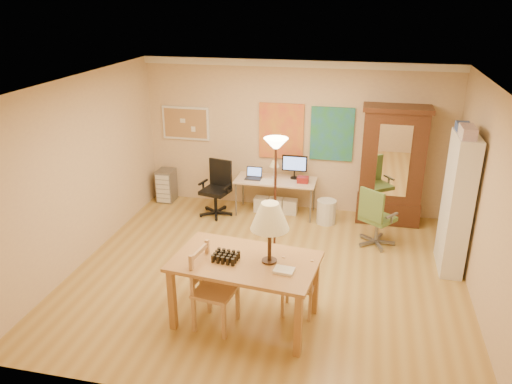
% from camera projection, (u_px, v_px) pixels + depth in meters
% --- Properties ---
extents(floor, '(5.50, 5.50, 0.00)m').
position_uv_depth(floor, '(267.00, 274.00, 7.15)').
color(floor, '#A47B3A').
rests_on(floor, ground).
extents(crown_molding, '(5.50, 0.08, 0.12)m').
position_uv_depth(crown_molding, '(297.00, 64.00, 8.41)').
color(crown_molding, white).
rests_on(crown_molding, floor).
extents(corkboard, '(0.90, 0.04, 0.62)m').
position_uv_depth(corkboard, '(186.00, 123.00, 9.25)').
color(corkboard, tan).
rests_on(corkboard, floor).
extents(art_panel_left, '(0.80, 0.04, 1.00)m').
position_uv_depth(art_panel_left, '(281.00, 131.00, 8.91)').
color(art_panel_left, gold).
rests_on(art_panel_left, floor).
extents(art_panel_right, '(0.75, 0.04, 0.95)m').
position_uv_depth(art_panel_right, '(332.00, 134.00, 8.73)').
color(art_panel_right, teal).
rests_on(art_panel_right, floor).
extents(dining_table, '(1.78, 1.18, 1.58)m').
position_uv_depth(dining_table, '(254.00, 248.00, 5.76)').
color(dining_table, '#985F31').
rests_on(dining_table, floor).
extents(ladder_chair_back, '(0.40, 0.39, 0.85)m').
position_uv_depth(ladder_chair_back, '(298.00, 286.00, 6.13)').
color(ladder_chair_back, tan).
rests_on(ladder_chair_back, floor).
extents(ladder_chair_left, '(0.51, 0.53, 1.02)m').
position_uv_depth(ladder_chair_left, '(213.00, 291.00, 5.89)').
color(ladder_chair_left, tan).
rests_on(ladder_chair_left, floor).
extents(torchiere_lamp, '(0.34, 0.34, 1.89)m').
position_uv_depth(torchiere_lamp, '(276.00, 164.00, 7.00)').
color(torchiere_lamp, '#44251B').
rests_on(torchiere_lamp, floor).
extents(computer_desk, '(1.43, 0.62, 1.08)m').
position_uv_depth(computer_desk, '(277.00, 192.00, 9.01)').
color(computer_desk, beige).
rests_on(computer_desk, floor).
extents(office_chair_black, '(0.61, 0.61, 0.99)m').
position_uv_depth(office_chair_black, '(217.00, 201.00, 8.99)').
color(office_chair_black, black).
rests_on(office_chair_black, floor).
extents(office_chair_green, '(0.62, 0.62, 0.98)m').
position_uv_depth(office_chair_green, '(375.00, 230.00, 7.89)').
color(office_chair_green, slate).
rests_on(office_chair_green, floor).
extents(drawer_cart, '(0.31, 0.37, 0.62)m').
position_uv_depth(drawer_cart, '(166.00, 185.00, 9.57)').
color(drawer_cart, slate).
rests_on(drawer_cart, floor).
extents(armoire, '(1.11, 0.53, 2.04)m').
position_uv_depth(armoire, '(391.00, 173.00, 8.51)').
color(armoire, '#38230F').
rests_on(armoire, floor).
extents(bookshelf, '(0.30, 0.80, 2.00)m').
position_uv_depth(bookshelf, '(457.00, 204.00, 6.98)').
color(bookshelf, white).
rests_on(bookshelf, floor).
extents(wastebin, '(0.34, 0.34, 0.42)m').
position_uv_depth(wastebin, '(326.00, 212.00, 8.67)').
color(wastebin, silver).
rests_on(wastebin, floor).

